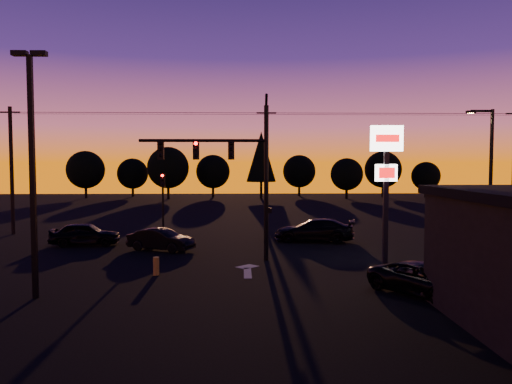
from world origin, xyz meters
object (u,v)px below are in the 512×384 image
at_px(car_left, 85,234).
at_px(traffic_signal_mast, 235,165).
at_px(parking_lot_light, 32,157).
at_px(pylon_sign, 386,166).
at_px(car_right, 314,230).
at_px(secondary_signal, 163,196).
at_px(car_mid, 161,240).
at_px(streetlight, 489,174).
at_px(bollard, 156,266).
at_px(suv_parked, 424,279).

bearing_deg(car_left, traffic_signal_mast, -122.78).
bearing_deg(parking_lot_light, pylon_sign, 17.23).
xyz_separation_m(car_left, car_right, (14.27, 1.07, 0.03)).
bearing_deg(secondary_signal, car_left, -150.03).
distance_m(parking_lot_light, car_mid, 11.46).
relative_size(streetlight, bollard, 9.75).
height_order(pylon_sign, car_left, pylon_sign).
bearing_deg(car_mid, secondary_signal, 29.88).
bearing_deg(suv_parked, bollard, 127.42).
height_order(streetlight, suv_parked, streetlight).
relative_size(traffic_signal_mast, car_left, 2.06).
xyz_separation_m(traffic_signal_mast, bollard, (-3.53, -3.29, -4.53)).
height_order(secondary_signal, parking_lot_light, parking_lot_light).
distance_m(car_left, car_right, 14.31).
bearing_deg(pylon_sign, suv_parked, -87.18).
bearing_deg(bollard, streetlight, 15.29).
height_order(secondary_signal, streetlight, streetlight).
distance_m(secondary_signal, car_mid, 5.02).
xyz_separation_m(car_left, suv_parked, (16.59, -11.96, -0.10)).
xyz_separation_m(bollard, car_mid, (-0.81, 6.32, 0.23)).
relative_size(pylon_sign, suv_parked, 1.55).
xyz_separation_m(parking_lot_light, car_left, (-1.87, 11.97, -4.56)).
xyz_separation_m(secondary_signal, streetlight, (18.91, -5.99, 1.56)).
distance_m(traffic_signal_mast, bollard, 6.62).
distance_m(traffic_signal_mast, suv_parked, 11.00).
distance_m(traffic_signal_mast, car_left, 11.34).
bearing_deg(car_right, streetlight, 73.91).
bearing_deg(pylon_sign, streetlight, 30.08).
bearing_deg(streetlight, bollard, -164.71).
relative_size(streetlight, suv_parked, 1.83).
xyz_separation_m(streetlight, car_mid, (-18.34, 1.52, -3.78)).
bearing_deg(car_right, secondary_signal, -87.66).
xyz_separation_m(car_left, car_mid, (4.93, -1.94, -0.07)).
xyz_separation_m(car_mid, car_right, (9.33, 3.02, 0.10)).
bearing_deg(suv_parked, pylon_sign, 59.03).
relative_size(car_mid, suv_parked, 0.89).
distance_m(pylon_sign, suv_parked, 6.22).
relative_size(secondary_signal, streetlight, 0.54).
bearing_deg(suv_parked, streetlight, 17.98).
bearing_deg(car_mid, bollard, -150.07).
bearing_deg(parking_lot_light, car_right, 46.45).
distance_m(parking_lot_light, car_right, 18.55).
relative_size(car_left, car_mid, 1.07).
relative_size(secondary_signal, car_right, 0.86).
relative_size(bollard, car_left, 0.20).
height_order(parking_lot_light, bollard, parking_lot_light).
bearing_deg(secondary_signal, suv_parked, -49.83).
height_order(streetlight, car_right, streetlight).
distance_m(pylon_sign, bollard, 11.57).
height_order(traffic_signal_mast, car_right, traffic_signal_mast).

